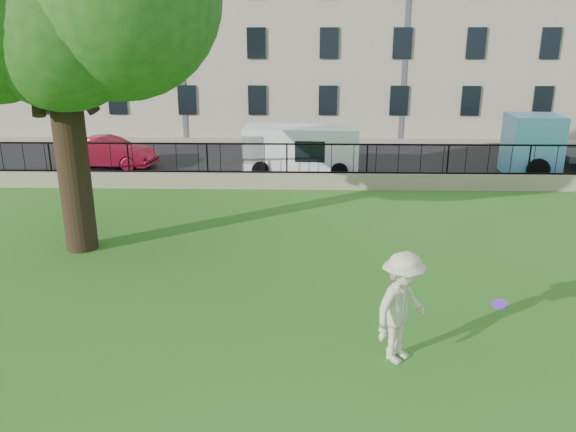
{
  "coord_description": "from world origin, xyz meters",
  "views": [
    {
      "loc": [
        0.61,
        -8.67,
        5.47
      ],
      "look_at": [
        0.28,
        3.5,
        1.6
      ],
      "focal_mm": 35.0,
      "sensor_mm": 36.0,
      "label": 1
    }
  ],
  "objects_px": {
    "white_van": "(301,151)",
    "man": "(402,308)",
    "red_sedan": "(108,153)",
    "frisbee": "(500,304)"
  },
  "relations": [
    {
      "from": "white_van",
      "to": "man",
      "type": "bearing_deg",
      "value": -79.22
    },
    {
      "from": "man",
      "to": "red_sedan",
      "type": "xyz_separation_m",
      "value": [
        -10.26,
        15.19,
        -0.34
      ]
    },
    {
      "from": "frisbee",
      "to": "red_sedan",
      "type": "xyz_separation_m",
      "value": [
        -11.92,
        15.22,
        -0.44
      ]
    },
    {
      "from": "man",
      "to": "white_van",
      "type": "bearing_deg",
      "value": 50.54
    },
    {
      "from": "man",
      "to": "frisbee",
      "type": "height_order",
      "value": "man"
    },
    {
      "from": "man",
      "to": "red_sedan",
      "type": "bearing_deg",
      "value": 77.35
    },
    {
      "from": "frisbee",
      "to": "white_van",
      "type": "bearing_deg",
      "value": 103.65
    },
    {
      "from": "man",
      "to": "white_van",
      "type": "relative_size",
      "value": 0.43
    },
    {
      "from": "man",
      "to": "frisbee",
      "type": "xyz_separation_m",
      "value": [
        1.66,
        -0.03,
        0.1
      ]
    },
    {
      "from": "man",
      "to": "white_van",
      "type": "xyz_separation_m",
      "value": [
        -1.81,
        14.25,
        -0.03
      ]
    }
  ]
}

